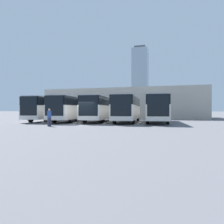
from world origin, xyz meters
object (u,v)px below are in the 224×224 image
bus_3 (74,108)px  pedestrian (49,117)px  bus_1 (128,108)px  bus_2 (101,108)px  bus_4 (52,108)px  bus_0 (157,108)px

bus_3 → pedestrian: bus_3 is taller
bus_1 → bus_2: bearing=-9.5°
bus_1 → bus_2: same height
bus_1 → bus_3: (7.55, 0.50, 0.00)m
bus_2 → bus_1: bearing=170.5°
bus_2 → bus_3: (3.77, 0.76, 0.00)m
bus_3 → bus_2: bearing=-174.3°
bus_1 → bus_4: (11.32, -0.03, 0.00)m
pedestrian → bus_0: bearing=-25.1°
bus_1 → pedestrian: bus_1 is taller
bus_0 → bus_2: bearing=-4.4°
bus_0 → bus_2: same height
bus_2 → bus_4: size_ratio=1.00×
bus_3 → pedestrian: size_ratio=7.26×
bus_0 → pedestrian: 13.74m
bus_0 → bus_2: size_ratio=1.00×
bus_3 → bus_4: size_ratio=1.00×
bus_2 → bus_3: bearing=5.7°
bus_3 → bus_4: bearing=-13.6°
bus_4 → pedestrian: (-5.58, 9.48, -0.95)m
bus_0 → bus_3: (11.32, 0.92, 0.00)m
bus_2 → pedestrian: bearing=72.9°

